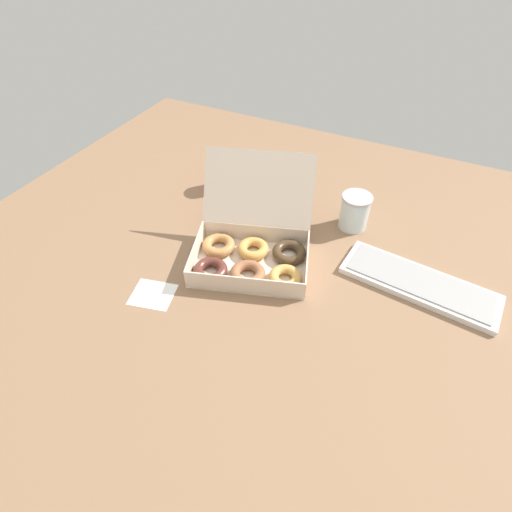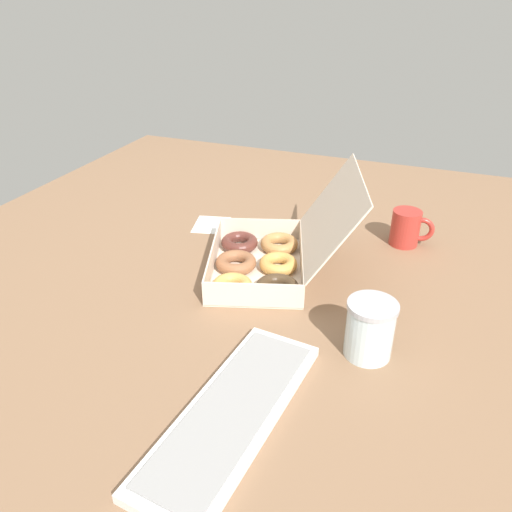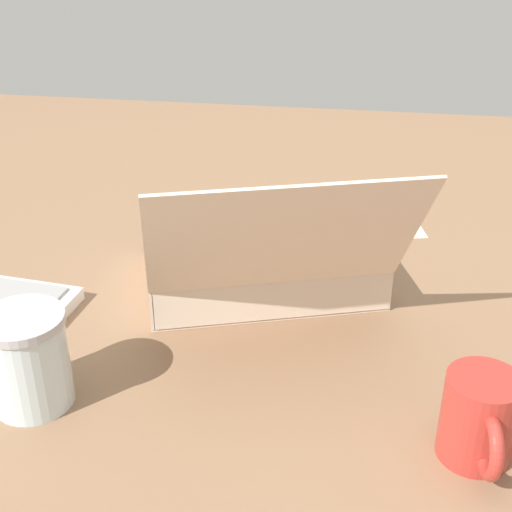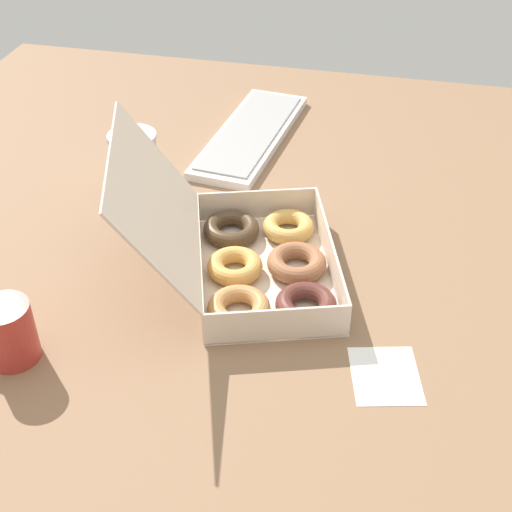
{
  "view_description": "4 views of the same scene",
  "coord_description": "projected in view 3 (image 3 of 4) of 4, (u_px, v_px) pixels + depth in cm",
  "views": [
    {
      "loc": [
        41.24,
        -73.42,
        83.02
      ],
      "look_at": [
        5.21,
        0.4,
        4.33
      ],
      "focal_mm": 28.0,
      "sensor_mm": 36.0,
      "label": 1
    },
    {
      "loc": [
        102.46,
        38.23,
        63.71
      ],
      "look_at": [
        1.03,
        -1.16,
        2.36
      ],
      "focal_mm": 35.0,
      "sensor_mm": 36.0,
      "label": 2
    },
    {
      "loc": [
        -9.9,
        90.83,
        53.48
      ],
      "look_at": [
        4.53,
        -2.69,
        2.66
      ],
      "focal_mm": 50.0,
      "sensor_mm": 36.0,
      "label": 3
    },
    {
      "loc": [
        -88.32,
        -19.18,
        76.19
      ],
      "look_at": [
        3.45,
        1.78,
        3.49
      ],
      "focal_mm": 50.0,
      "sensor_mm": 36.0,
      "label": 4
    }
  ],
  "objects": [
    {
      "name": "donut_box",
      "position": [
        263.0,
        267.0,
        1.03
      ],
      "size": [
        41.95,
        42.99,
        24.94
      ],
      "color": "beige",
      "rests_on": "ground_plane"
    },
    {
      "name": "coffee_mug",
      "position": [
        480.0,
        419.0,
        0.72
      ],
      "size": [
        7.66,
        11.37,
        9.7
      ],
      "color": "#AE3129",
      "rests_on": "ground_plane"
    },
    {
      "name": "paper_napkin",
      "position": [
        387.0,
        226.0,
        1.22
      ],
      "size": [
        13.35,
        12.1,
        0.15
      ],
      "primitive_type": "cube",
      "rotation": [
        0.0,
        0.0,
        0.24
      ],
      "color": "white",
      "rests_on": "ground_plane"
    },
    {
      "name": "ground_plane",
      "position": [
        283.0,
        288.0,
        1.06
      ],
      "size": [
        180.0,
        180.0,
        2.0
      ],
      "primitive_type": "cube",
      "color": "#866348"
    },
    {
      "name": "glass_jar",
      "position": [
        28.0,
        360.0,
        0.79
      ],
      "size": [
        9.51,
        9.51,
        11.55
      ],
      "color": "silver",
      "rests_on": "ground_plane"
    }
  ]
}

